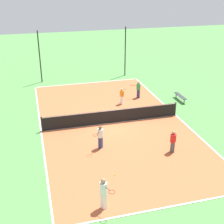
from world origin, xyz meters
TOP-DOWN VIEW (x-y plane):
  - ground_plane at (0.00, 0.00)m, footprint 80.00×80.00m
  - court_surface at (0.00, 0.00)m, footprint 10.46×19.11m
  - tennis_net at (0.00, 0.00)m, footprint 10.26×0.10m
  - bench at (6.92, 2.80)m, footprint 0.36×1.86m
  - player_center_orange at (1.76, 3.34)m, footprint 0.78×0.97m
  - player_far_green at (3.57, 4.33)m, footprint 0.98×0.50m
  - player_far_white at (-1.65, -3.32)m, footprint 0.89×0.90m
  - player_coach_red at (2.54, -4.94)m, footprint 0.47×0.47m
  - player_near_white at (-2.76, -8.76)m, footprint 0.70×0.98m
  - tennis_ball_left_sideline at (-1.54, -6.37)m, footprint 0.07×0.07m
  - tennis_ball_far_baseline at (2.58, 7.82)m, footprint 0.07×0.07m
  - fence_post_back_left at (-4.43, 11.08)m, footprint 0.12×0.12m
  - fence_post_back_right at (4.43, 11.08)m, footprint 0.12×0.12m

SIDE VIEW (x-z plane):
  - ground_plane at x=0.00m, z-range 0.00..0.00m
  - court_surface at x=0.00m, z-range 0.00..0.02m
  - tennis_ball_left_sideline at x=-1.54m, z-range 0.02..0.09m
  - tennis_ball_far_baseline at x=2.58m, z-range 0.02..0.09m
  - bench at x=6.92m, z-range 0.17..0.62m
  - tennis_net at x=0.00m, z-range 0.03..1.13m
  - player_center_orange at x=1.76m, z-range 0.11..1.54m
  - player_coach_red at x=2.54m, z-range 0.11..1.56m
  - player_far_green at x=3.57m, z-range 0.13..1.65m
  - player_far_white at x=-1.65m, z-range 0.13..1.70m
  - player_near_white at x=-2.76m, z-range 0.15..1.84m
  - fence_post_back_left at x=-4.43m, z-range 0.00..5.18m
  - fence_post_back_right at x=4.43m, z-range 0.00..5.18m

